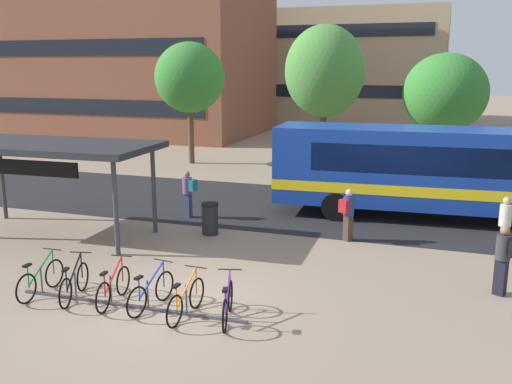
{
  "coord_description": "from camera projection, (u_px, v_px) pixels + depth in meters",
  "views": [
    {
      "loc": [
        5.63,
        -10.76,
        5.32
      ],
      "look_at": [
        0.62,
        4.07,
        1.79
      ],
      "focal_mm": 39.46,
      "sensor_mm": 36.0,
      "label": 1
    }
  ],
  "objects": [
    {
      "name": "transit_shelter",
      "position": [
        49.0,
        149.0,
        17.45
      ],
      "size": [
        6.77,
        3.36,
        2.98
      ],
      "rotation": [
        0.0,
        0.0,
        0.03
      ],
      "color": "#38383D",
      "rests_on": "ground"
    },
    {
      "name": "parked_bicycle_red_2",
      "position": [
        113.0,
        288.0,
        12.78
      ],
      "size": [
        0.52,
        1.72,
        0.99
      ],
      "rotation": [
        0.0,
        0.0,
        1.69
      ],
      "color": "black",
      "rests_on": "ground"
    },
    {
      "name": "street_tree_1",
      "position": [
        190.0,
        78.0,
        30.32
      ],
      "size": [
        3.76,
        3.76,
        6.57
      ],
      "color": "brown",
      "rests_on": "ground"
    },
    {
      "name": "bike_rack",
      "position": [
        130.0,
        303.0,
        12.64
      ],
      "size": [
        5.6,
        0.2,
        0.7
      ],
      "rotation": [
        0.0,
        0.0,
        0.02
      ],
      "color": "#47474C",
      "rests_on": "ground"
    },
    {
      "name": "parked_bicycle_blue_3",
      "position": [
        151.0,
        293.0,
        12.5
      ],
      "size": [
        0.52,
        1.71,
        0.99
      ],
      "rotation": [
        0.0,
        0.0,
        1.44
      ],
      "color": "black",
      "rests_on": "ground"
    },
    {
      "name": "city_bus",
      "position": [
        447.0,
        170.0,
        19.51
      ],
      "size": [
        12.15,
        3.28,
        3.2
      ],
      "rotation": [
        0.0,
        0.0,
        3.2
      ],
      "color": "#14389E",
      "rests_on": "ground"
    },
    {
      "name": "commuter_red_pack_0",
      "position": [
        348.0,
        211.0,
        17.25
      ],
      "size": [
        0.51,
        0.6,
        1.63
      ],
      "rotation": [
        0.0,
        0.0,
        1.12
      ],
      "color": "#47382D",
      "rests_on": "ground"
    },
    {
      "name": "building_left_wing",
      "position": [
        134.0,
        28.0,
        44.16
      ],
      "size": [
        19.73,
        12.45,
        16.32
      ],
      "color": "brown",
      "rests_on": "ground"
    },
    {
      "name": "parked_bicycle_purple_5",
      "position": [
        228.0,
        304.0,
        11.89
      ],
      "size": [
        0.62,
        1.68,
        0.99
      ],
      "rotation": [
        0.0,
        0.0,
        1.83
      ],
      "color": "black",
      "rests_on": "ground"
    },
    {
      "name": "commuter_grey_pack_3",
      "position": [
        505.0,
        221.0,
        16.07
      ],
      "size": [
        0.41,
        0.57,
        1.69
      ],
      "rotation": [
        0.0,
        0.0,
        4.51
      ],
      "color": "#47382D",
      "rests_on": "ground"
    },
    {
      "name": "parked_bicycle_black_1",
      "position": [
        74.0,
        284.0,
        13.01
      ],
      "size": [
        0.61,
        1.68,
        0.99
      ],
      "rotation": [
        0.0,
        0.0,
        1.82
      ],
      "color": "black",
      "rests_on": "ground"
    },
    {
      "name": "ground",
      "position": [
        173.0,
        303.0,
        12.87
      ],
      "size": [
        200.0,
        200.0,
        0.0
      ],
      "primitive_type": "plane",
      "color": "gray"
    },
    {
      "name": "bus_lane_asphalt",
      "position": [
        286.0,
        206.0,
        21.7
      ],
      "size": [
        80.0,
        7.2,
        0.01
      ],
      "primitive_type": "cube",
      "color": "#232326",
      "rests_on": "ground"
    },
    {
      "name": "trash_bin",
      "position": [
        210.0,
        219.0,
        18.03
      ],
      "size": [
        0.55,
        0.55,
        1.03
      ],
      "color": "#232328",
      "rests_on": "ground"
    },
    {
      "name": "commuter_teal_pack_2",
      "position": [
        188.0,
        191.0,
        19.93
      ],
      "size": [
        0.58,
        0.42,
        1.68
      ],
      "rotation": [
        0.0,
        0.0,
        2.91
      ],
      "color": "#2D3851",
      "rests_on": "ground"
    },
    {
      "name": "street_tree_2",
      "position": [
        445.0,
        93.0,
        27.29
      ],
      "size": [
        4.06,
        4.06,
        5.93
      ],
      "color": "brown",
      "rests_on": "ground"
    },
    {
      "name": "parked_bicycle_orange_4",
      "position": [
        186.0,
        301.0,
        12.07
      ],
      "size": [
        0.52,
        1.72,
        0.99
      ],
      "rotation": [
        0.0,
        0.0,
        1.53
      ],
      "color": "black",
      "rests_on": "ground"
    },
    {
      "name": "street_tree_0",
      "position": [
        325.0,
        71.0,
        29.07
      ],
      "size": [
        4.13,
        4.13,
        7.4
      ],
      "color": "brown",
      "rests_on": "ground"
    },
    {
      "name": "parked_bicycle_green_0",
      "position": [
        41.0,
        280.0,
        13.26
      ],
      "size": [
        0.52,
        1.72,
        0.99
      ],
      "rotation": [
        0.0,
        0.0,
        1.6
      ],
      "color": "black",
      "rests_on": "ground"
    },
    {
      "name": "commuter_black_pack_1",
      "position": [
        504.0,
        256.0,
        13.11
      ],
      "size": [
        0.61,
        0.53,
        1.7
      ],
      "rotation": [
        0.0,
        0.0,
        2.62
      ],
      "color": "black",
      "rests_on": "ground"
    },
    {
      "name": "building_centre_block",
      "position": [
        348.0,
        67.0,
        54.84
      ],
      "size": [
        18.4,
        12.23,
        10.31
      ],
      "color": "tan",
      "rests_on": "ground"
    }
  ]
}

